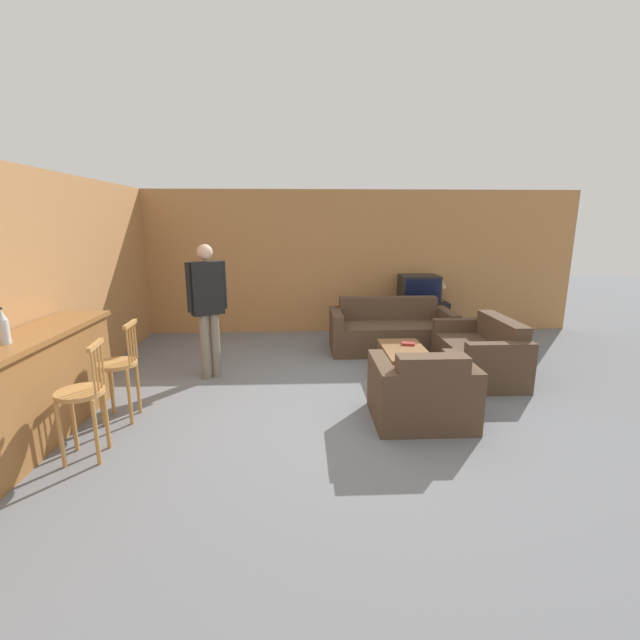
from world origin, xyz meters
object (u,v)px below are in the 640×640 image
armchair_near (422,393)px  tv_unit (417,318)px  bar_chair_near (83,399)px  couch_far (391,332)px  bar_chair_mid (119,370)px  book_on_table (408,344)px  person_by_window (208,303)px  loveseat_right (480,354)px  tv (419,288)px  bottle (3,327)px  table_lamp (440,283)px  coffee_table (405,353)px

armchair_near → tv_unit: (0.89, 3.49, 0.01)m
bar_chair_near → couch_far: size_ratio=0.54×
bar_chair_mid → book_on_table: (3.34, 1.27, -0.13)m
bar_chair_near → person_by_window: bearing=71.0°
bar_chair_near → bar_chair_mid: bearing=90.0°
loveseat_right → tv: 2.26m
loveseat_right → person_by_window: 3.68m
couch_far → bottle: size_ratio=6.16×
bar_chair_near → tv: bearing=45.3°
tv_unit → bottle: bearing=-139.4°
tv_unit → person_by_window: (-3.34, -2.09, 0.70)m
tv → table_lamp: tv is taller
armchair_near → book_on_table: size_ratio=5.09×
bar_chair_near → book_on_table: (3.34, 2.03, -0.13)m
tv_unit → bar_chair_near: bearing=-134.7°
book_on_table → loveseat_right: bearing=-8.6°
bar_chair_mid → book_on_table: 3.57m
bar_chair_mid → bottle: bottle is taller
bar_chair_near → bar_chair_mid: (0.00, 0.76, 0.00)m
coffee_table → tv_unit: (0.77, 2.21, -0.03)m
bar_chair_mid → couch_far: 4.09m
person_by_window → bottle: bearing=-124.5°
armchair_near → book_on_table: 1.47m
bottle → tv: bearing=40.6°
table_lamp → person_by_window: (-3.73, -2.09, 0.06)m
armchair_near → table_lamp: size_ratio=2.16×
armchair_near → coffee_table: (0.12, 1.27, 0.04)m
tv → coffee_table: bearing=-109.1°
tv_unit → bottle: 6.16m
loveseat_right → coffee_table: loveseat_right is taller
bar_chair_mid → table_lamp: bearing=36.8°
bar_chair_near → bar_chair_mid: same height
tv_unit → table_lamp: size_ratio=2.26×
loveseat_right → bottle: size_ratio=4.59×
bottle → book_on_table: bottle is taller
armchair_near → couch_far: bearing=85.5°
armchair_near → table_lamp: bearing=69.8°
tv_unit → person_by_window: bearing=-148.0°
coffee_table → tv_unit: tv_unit is taller
bar_chair_mid → loveseat_right: (4.28, 1.12, -0.25)m
armchair_near → table_lamp: (1.28, 3.49, 0.65)m
bar_chair_mid → couch_far: (3.33, 2.36, -0.24)m
loveseat_right → armchair_near: bearing=-131.5°
bottle → table_lamp: bearing=38.3°
coffee_table → tv: (0.77, 2.21, 0.52)m
coffee_table → couch_far: bearing=86.5°
book_on_table → table_lamp: (1.07, 2.03, 0.54)m
tv → table_lamp: bearing=0.4°
bar_chair_mid → coffee_table: size_ratio=1.03×
loveseat_right → person_by_window: size_ratio=0.82×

